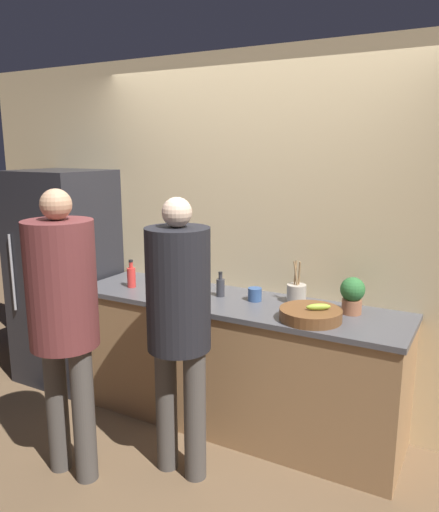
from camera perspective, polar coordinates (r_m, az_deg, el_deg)
ground_plane at (r=3.53m, az=-1.26°, el=-20.99°), size 14.00×14.00×0.00m
wall_back at (r=3.63m, az=4.20°, el=2.16°), size 5.20×0.06×2.60m
counter at (r=3.60m, az=1.77°, el=-11.97°), size 2.34×0.68×0.91m
refrigerator at (r=4.35m, az=-17.19°, el=-2.33°), size 0.73×0.68×1.76m
person_left at (r=2.96m, az=-17.45°, el=-5.63°), size 0.39×0.39×1.72m
person_center at (r=2.86m, az=-4.68°, el=-6.60°), size 0.37×0.37×1.67m
fruit_bowl at (r=3.08m, az=10.38°, el=-6.57°), size 0.38×0.38×0.11m
utensil_crock at (r=3.39m, az=8.79°, el=-4.19°), size 0.13×0.13×0.29m
bottle_red at (r=3.78m, az=-10.04°, el=-2.32°), size 0.06×0.06×0.21m
bottle_dark at (r=3.49m, az=0.11°, el=-3.53°), size 0.06×0.06×0.18m
cup_blue at (r=3.41m, az=4.06°, el=-4.40°), size 0.09×0.09×0.09m
cup_yellow at (r=3.66m, az=-3.39°, el=-3.26°), size 0.08×0.08×0.08m
potted_plant at (r=3.23m, az=14.94°, el=-4.23°), size 0.15×0.15×0.23m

